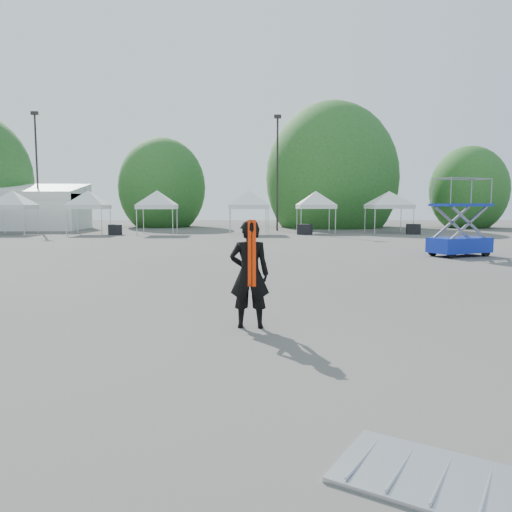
{
  "coord_description": "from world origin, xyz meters",
  "views": [
    {
      "loc": [
        -0.36,
        -10.94,
        2.33
      ],
      "look_at": [
        -0.01,
        -1.16,
        1.3
      ],
      "focal_mm": 35.0,
      "sensor_mm": 36.0,
      "label": 1
    }
  ],
  "objects": [
    {
      "name": "ground",
      "position": [
        0.0,
        0.0,
        0.0
      ],
      "size": [
        120.0,
        120.0,
        0.0
      ],
      "primitive_type": "plane",
      "color": "#474442",
      "rests_on": "ground"
    },
    {
      "name": "light_pole_west",
      "position": [
        -18.0,
        34.0,
        5.77
      ],
      "size": [
        0.6,
        0.25,
        10.3
      ],
      "color": "black",
      "rests_on": "ground"
    },
    {
      "name": "light_pole_east",
      "position": [
        3.0,
        32.0,
        5.52
      ],
      "size": [
        0.6,
        0.25,
        9.8
      ],
      "color": "black",
      "rests_on": "ground"
    },
    {
      "name": "tree_mid_w",
      "position": [
        -8.0,
        40.0,
        3.93
      ],
      "size": [
        4.16,
        4.16,
        6.33
      ],
      "color": "#382314",
      "rests_on": "ground"
    },
    {
      "name": "tree_mid_e",
      "position": [
        9.0,
        39.0,
        4.84
      ],
      "size": [
        5.12,
        5.12,
        7.79
      ],
      "color": "#382314",
      "rests_on": "ground"
    },
    {
      "name": "tree_far_e",
      "position": [
        22.0,
        37.0,
        3.63
      ],
      "size": [
        3.84,
        3.84,
        5.84
      ],
      "color": "#382314",
      "rests_on": "ground"
    },
    {
      "name": "tent_b",
      "position": [
        -17.59,
        28.02,
        3.06
      ],
      "size": [
        3.98,
        3.98,
        3.88
      ],
      "color": "silver",
      "rests_on": "ground"
    },
    {
      "name": "tent_c",
      "position": [
        -11.79,
        27.74,
        3.06
      ],
      "size": [
        3.94,
        3.94,
        3.88
      ],
      "color": "silver",
      "rests_on": "ground"
    },
    {
      "name": "tent_d",
      "position": [
        -6.47,
        27.12,
        3.06
      ],
      "size": [
        3.99,
        3.99,
        3.88
      ],
      "color": "silver",
      "rests_on": "ground"
    },
    {
      "name": "tent_e",
      "position": [
        0.43,
        27.26,
        3.06
      ],
      "size": [
        4.27,
        4.27,
        3.88
      ],
      "color": "silver",
      "rests_on": "ground"
    },
    {
      "name": "tent_f",
      "position": [
        5.85,
        28.92,
        3.06
      ],
      "size": [
        4.09,
        4.09,
        3.88
      ],
      "color": "silver",
      "rests_on": "ground"
    },
    {
      "name": "tent_g",
      "position": [
        11.74,
        28.87,
        3.06
      ],
      "size": [
        4.58,
        4.58,
        3.88
      ],
      "color": "silver",
      "rests_on": "ground"
    },
    {
      "name": "man",
      "position": [
        -0.16,
        -1.71,
        1.02
      ],
      "size": [
        0.77,
        0.53,
        2.04
      ],
      "rotation": [
        0.0,
        0.0,
        3.09
      ],
      "color": "black",
      "rests_on": "ground"
    },
    {
      "name": "scissor_lift",
      "position": [
        9.48,
        10.83,
        1.74
      ],
      "size": [
        2.97,
        2.21,
        3.44
      ],
      "rotation": [
        0.0,
        0.0,
        0.37
      ],
      "color": "#0C35A2",
      "rests_on": "ground"
    },
    {
      "name": "barrier_mid",
      "position": [
        1.48,
        -7.14,
        0.03
      ],
      "size": [
        2.29,
        2.0,
        0.07
      ],
      "rotation": [
        0.0,
        0.0,
        -0.58
      ],
      "color": "#ABAEB4",
      "rests_on": "ground"
    },
    {
      "name": "crate_west",
      "position": [
        -9.58,
        26.74,
        0.39
      ],
      "size": [
        1.13,
        0.96,
        0.77
      ],
      "primitive_type": "cube",
      "rotation": [
        0.0,
        0.0,
        0.2
      ],
      "color": "black",
      "rests_on": "ground"
    },
    {
      "name": "crate_mid",
      "position": [
        4.69,
        26.69,
        0.39
      ],
      "size": [
        1.24,
        1.12,
        0.79
      ],
      "primitive_type": "cube",
      "rotation": [
        0.0,
        0.0,
        -0.41
      ],
      "color": "black",
      "rests_on": "ground"
    },
    {
      "name": "crate_east",
      "position": [
        13.01,
        26.66,
        0.39
      ],
      "size": [
        1.17,
        1.0,
        0.79
      ],
      "primitive_type": "cube",
      "rotation": [
        0.0,
        0.0,
        -0.23
      ],
      "color": "black",
      "rests_on": "ground"
    }
  ]
}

